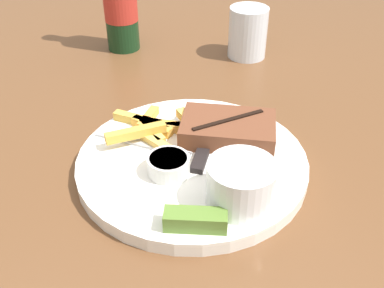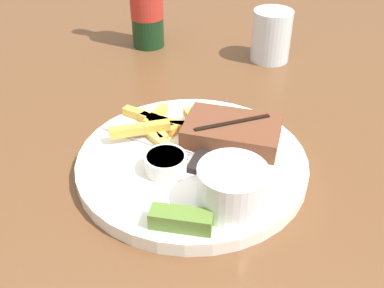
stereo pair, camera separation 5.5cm
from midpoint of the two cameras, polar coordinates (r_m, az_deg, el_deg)
name	(u,v)px [view 2 (the right image)]	position (r m, az deg, el deg)	size (l,w,h in m)	color
dining_table	(192,203)	(0.61, 2.59, -7.61)	(1.40, 1.42, 0.73)	brown
dinner_plate	(192,163)	(0.57, 2.77, -2.48)	(0.29, 0.29, 0.02)	white
steak_portion	(232,132)	(0.59, 7.78, 1.47)	(0.14, 0.10, 0.03)	brown
fries_pile	(162,126)	(0.60, -1.22, 2.20)	(0.13, 0.13, 0.02)	#F2AF41
coleslaw_cup	(232,185)	(0.48, 8.40, -5.35)	(0.08, 0.08, 0.05)	white
dipping_sauce_cup	(166,162)	(0.53, -0.43, -2.46)	(0.05, 0.05, 0.02)	silver
pickle_spear	(181,220)	(0.46, 2.03, -9.72)	(0.07, 0.03, 0.02)	#567A2D
fork_utensil	(142,139)	(0.59, -3.76, 0.55)	(0.13, 0.07, 0.00)	#B7B7BC
knife_utensil	(210,142)	(0.58, 4.96, 0.11)	(0.07, 0.16, 0.01)	#B7B7BC
beer_bottle	(146,0)	(0.88, -3.96, 17.72)	(0.06, 0.06, 0.25)	#143319
drinking_glass	(271,36)	(0.85, 11.93, 13.26)	(0.07, 0.07, 0.09)	silver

